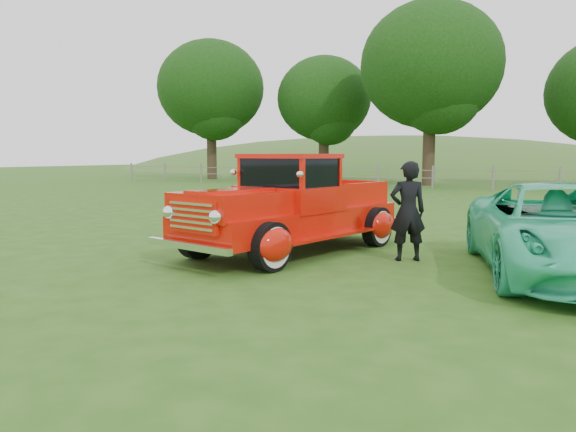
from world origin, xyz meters
The scene contains 9 objects.
ground centered at (0.00, 0.00, 0.00)m, with size 140.00×140.00×0.00m, color #295015.
distant_hills centered at (-4.08, 59.46, -4.55)m, with size 116.00×60.00×18.00m.
fence_line centered at (0.00, 22.00, 0.60)m, with size 48.00×0.12×1.20m.
tree_far_west centered at (-20.00, 26.00, 6.49)m, with size 7.60×7.60×9.93m.
tree_mid_west centered at (-12.00, 28.00, 5.55)m, with size 6.40×6.40×8.46m.
tree_near_west centered at (-4.00, 25.00, 6.80)m, with size 8.00×8.00×10.42m.
red_pickup centered at (-0.52, 1.44, 0.80)m, with size 2.96×5.23×1.78m.
teal_sedan centered at (3.88, 1.49, 0.67)m, with size 2.24×4.85×1.35m, color #32CB96.
man centered at (1.55, 1.64, 0.83)m, with size 0.61×0.40×1.66m, color black.
Camera 1 is at (4.16, -7.46, 1.76)m, focal length 35.00 mm.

